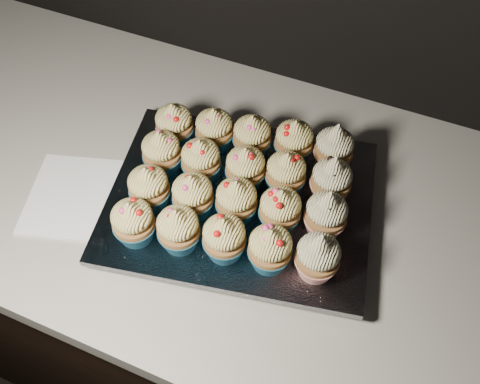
{
  "coord_description": "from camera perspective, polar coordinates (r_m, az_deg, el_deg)",
  "views": [
    {
      "loc": [
        0.1,
        1.22,
        1.61
      ],
      "look_at": [
        -0.09,
        1.67,
        0.95
      ],
      "focal_mm": 40.0,
      "sensor_mm": 36.0,
      "label": 1
    }
  ],
  "objects": [
    {
      "name": "cupcake_10",
      "position": [
        0.86,
        -8.36,
        4.24
      ],
      "size": [
        0.06,
        0.06,
        0.08
      ],
      "color": "#1C6183",
      "rests_on": "foil_lining"
    },
    {
      "name": "cupcake_19",
      "position": [
        0.86,
        9.99,
        4.66
      ],
      "size": [
        0.06,
        0.06,
        0.1
      ],
      "color": "red",
      "rests_on": "foil_lining"
    },
    {
      "name": "cupcake_18",
      "position": [
        0.87,
        5.76,
        5.42
      ],
      "size": [
        0.06,
        0.06,
        0.08
      ],
      "color": "#1C6183",
      "rests_on": "foil_lining"
    },
    {
      "name": "cupcake_5",
      "position": [
        0.82,
        -9.7,
        0.5
      ],
      "size": [
        0.06,
        0.06,
        0.08
      ],
      "color": "#1C6183",
      "rests_on": "foil_lining"
    },
    {
      "name": "baking_tray",
      "position": [
        0.86,
        0.0,
        -1.55
      ],
      "size": [
        0.43,
        0.35,
        0.02
      ],
      "primitive_type": "cube",
      "rotation": [
        0.0,
        0.0,
        0.19
      ],
      "color": "black",
      "rests_on": "worktop"
    },
    {
      "name": "cupcake_15",
      "position": [
        0.89,
        -7.02,
        7.15
      ],
      "size": [
        0.06,
        0.06,
        0.08
      ],
      "color": "#1C6183",
      "rests_on": "foil_lining"
    },
    {
      "name": "napkin",
      "position": [
        0.92,
        -16.76,
        -0.49
      ],
      "size": [
        0.21,
        0.21,
        0.0
      ],
      "primitive_type": "cube",
      "rotation": [
        0.0,
        0.0,
        0.3
      ],
      "color": "white",
      "rests_on": "worktop"
    },
    {
      "name": "cabinet",
      "position": [
        1.28,
        4.34,
        -14.19
      ],
      "size": [
        2.4,
        0.6,
        0.86
      ],
      "primitive_type": "cube",
      "color": "black",
      "rests_on": "ground"
    },
    {
      "name": "cupcake_14",
      "position": [
        0.82,
        9.71,
        1.3
      ],
      "size": [
        0.06,
        0.06,
        0.1
      ],
      "color": "red",
      "rests_on": "foil_lining"
    },
    {
      "name": "foil_lining",
      "position": [
        0.84,
        0.0,
        -0.89
      ],
      "size": [
        0.46,
        0.39,
        0.01
      ],
      "primitive_type": "cube",
      "rotation": [
        0.0,
        0.0,
        0.19
      ],
      "color": "silver",
      "rests_on": "baking_tray"
    },
    {
      "name": "cupcake_3",
      "position": [
        0.75,
        3.23,
        -6.02
      ],
      "size": [
        0.06,
        0.06,
        0.08
      ],
      "color": "#1C6183",
      "rests_on": "foil_lining"
    },
    {
      "name": "cupcake_4",
      "position": [
        0.74,
        8.3,
        -6.76
      ],
      "size": [
        0.06,
        0.06,
        0.1
      ],
      "color": "red",
      "rests_on": "foil_lining"
    },
    {
      "name": "cupcake_13",
      "position": [
        0.82,
        4.9,
        2.01
      ],
      "size": [
        0.06,
        0.06,
        0.08
      ],
      "color": "#1C6183",
      "rests_on": "foil_lining"
    },
    {
      "name": "worktop",
      "position": [
        0.88,
        6.12,
        -3.0
      ],
      "size": [
        2.44,
        0.64,
        0.04
      ],
      "primitive_type": "cube",
      "color": "beige",
      "rests_on": "cabinet"
    },
    {
      "name": "cupcake_6",
      "position": [
        0.8,
        -5.06,
        -0.34
      ],
      "size": [
        0.06,
        0.06,
        0.08
      ],
      "color": "#1C6183",
      "rests_on": "foil_lining"
    },
    {
      "name": "cupcake_8",
      "position": [
        0.78,
        4.3,
        -1.89
      ],
      "size": [
        0.06,
        0.06,
        0.08
      ],
      "color": "#1C6183",
      "rests_on": "foil_lining"
    },
    {
      "name": "cupcake_16",
      "position": [
        0.88,
        -2.76,
        6.69
      ],
      "size": [
        0.06,
        0.06,
        0.08
      ],
      "color": "#1C6183",
      "rests_on": "foil_lining"
    },
    {
      "name": "cupcake_12",
      "position": [
        0.83,
        0.58,
        2.6
      ],
      "size": [
        0.06,
        0.06,
        0.08
      ],
      "color": "#1C6183",
      "rests_on": "foil_lining"
    },
    {
      "name": "cupcake_9",
      "position": [
        0.78,
        9.17,
        -2.33
      ],
      "size": [
        0.06,
        0.06,
        0.1
      ],
      "color": "red",
      "rests_on": "foil_lining"
    },
    {
      "name": "cupcake_7",
      "position": [
        0.79,
        -0.39,
        -0.89
      ],
      "size": [
        0.06,
        0.06,
        0.08
      ],
      "color": "#1C6183",
      "rests_on": "foil_lining"
    },
    {
      "name": "cupcake_2",
      "position": [
        0.75,
        -1.69,
        -4.9
      ],
      "size": [
        0.06,
        0.06,
        0.08
      ],
      "color": "#1C6183",
      "rests_on": "foil_lining"
    },
    {
      "name": "cupcake_11",
      "position": [
        0.84,
        -4.19,
        3.42
      ],
      "size": [
        0.06,
        0.06,
        0.08
      ],
      "color": "#1C6183",
      "rests_on": "foil_lining"
    },
    {
      "name": "cupcake_1",
      "position": [
        0.77,
        -6.58,
        -3.92
      ],
      "size": [
        0.06,
        0.06,
        0.08
      ],
      "color": "#1C6183",
      "rests_on": "foil_lining"
    },
    {
      "name": "cupcake_0",
      "position": [
        0.78,
        -11.32,
        -3.11
      ],
      "size": [
        0.06,
        0.06,
        0.08
      ],
      "color": "#1C6183",
      "rests_on": "foil_lining"
    },
    {
      "name": "cupcake_17",
      "position": [
        0.87,
        1.29,
        5.98
      ],
      "size": [
        0.06,
        0.06,
        0.08
      ],
      "color": "#1C6183",
      "rests_on": "foil_lining"
    }
  ]
}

